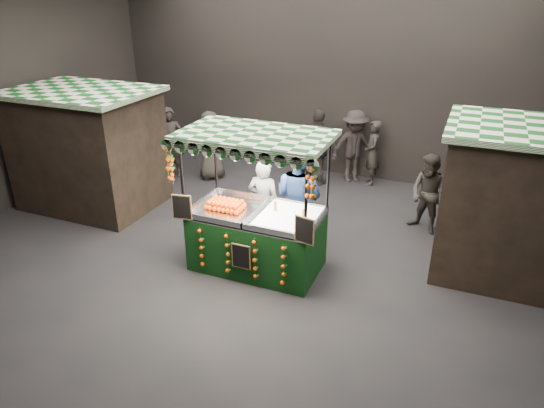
% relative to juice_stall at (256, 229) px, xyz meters
% --- Properties ---
extents(ground, '(12.00, 12.00, 0.00)m').
position_rel_juice_stall_xyz_m(ground, '(-0.13, 0.11, -0.77)').
color(ground, black).
rests_on(ground, ground).
extents(market_hall, '(12.10, 10.10, 5.05)m').
position_rel_juice_stall_xyz_m(market_hall, '(-0.13, 0.11, 2.62)').
color(market_hall, black).
rests_on(market_hall, ground).
extents(neighbour_stall_left, '(3.00, 2.20, 2.60)m').
position_rel_juice_stall_xyz_m(neighbour_stall_left, '(-4.53, 1.11, 0.54)').
color(neighbour_stall_left, black).
rests_on(neighbour_stall_left, ground).
extents(neighbour_stall_right, '(3.00, 2.20, 2.60)m').
position_rel_juice_stall_xyz_m(neighbour_stall_right, '(4.27, 1.61, 0.54)').
color(neighbour_stall_right, black).
rests_on(neighbour_stall_right, ground).
extents(juice_stall, '(2.55, 1.50, 2.47)m').
position_rel_juice_stall_xyz_m(juice_stall, '(0.00, 0.00, 0.00)').
color(juice_stall, black).
rests_on(juice_stall, ground).
extents(vendor_grey, '(0.64, 0.43, 1.71)m').
position_rel_juice_stall_xyz_m(vendor_grey, '(-0.24, 0.87, 0.09)').
color(vendor_grey, gray).
rests_on(vendor_grey, ground).
extents(vendor_blue, '(1.18, 1.04, 2.04)m').
position_rel_juice_stall_xyz_m(vendor_blue, '(0.40, 1.03, 0.26)').
color(vendor_blue, navy).
rests_on(vendor_blue, ground).
extents(shopper_0, '(0.78, 0.70, 1.80)m').
position_rel_juice_stall_xyz_m(shopper_0, '(-3.85, 3.26, 0.13)').
color(shopper_0, black).
rests_on(shopper_0, ground).
extents(shopper_1, '(0.98, 0.91, 1.62)m').
position_rel_juice_stall_xyz_m(shopper_1, '(2.57, 2.60, 0.05)').
color(shopper_1, '#2E2A25').
rests_on(shopper_1, ground).
extents(shopper_2, '(1.18, 0.73, 1.88)m').
position_rel_juice_stall_xyz_m(shopper_2, '(-0.23, 4.19, 0.17)').
color(shopper_2, '#2D2724').
rests_on(shopper_2, ground).
extents(shopper_3, '(1.34, 1.24, 1.82)m').
position_rel_juice_stall_xyz_m(shopper_3, '(0.53, 4.71, 0.14)').
color(shopper_3, black).
rests_on(shopper_3, ground).
extents(shopper_4, '(0.99, 0.99, 1.74)m').
position_rel_juice_stall_xyz_m(shopper_4, '(-2.86, 3.53, 0.10)').
color(shopper_4, '#2D2A25').
rests_on(shopper_4, ground).
extents(shopper_5, '(0.96, 1.46, 1.51)m').
position_rel_juice_stall_xyz_m(shopper_5, '(4.02, 2.21, -0.01)').
color(shopper_5, black).
rests_on(shopper_5, ground).
extents(shopper_6, '(0.56, 0.68, 1.61)m').
position_rel_juice_stall_xyz_m(shopper_6, '(0.99, 4.71, 0.04)').
color(shopper_6, '#2A2522').
rests_on(shopper_6, ground).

